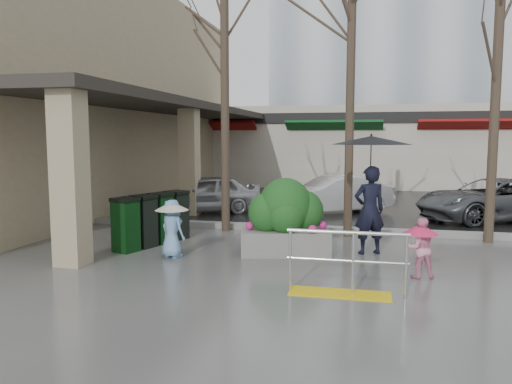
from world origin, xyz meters
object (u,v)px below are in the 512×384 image
at_px(tree_midwest, 352,23).
at_px(tree_west, 225,35).
at_px(child_pink, 420,243).
at_px(planter, 286,218).
at_px(news_boxes, 153,219).
at_px(car_c, 493,200).
at_px(woman, 370,178).
at_px(child_blue, 172,223).
at_px(car_a, 204,194).
at_px(car_b, 334,194).
at_px(handrail, 344,271).
at_px(tree_mideast, 499,32).

bearing_deg(tree_midwest, tree_west, -180.00).
bearing_deg(child_pink, planter, -39.65).
height_order(news_boxes, car_c, car_c).
distance_m(woman, child_blue, 4.26).
bearing_deg(child_pink, car_c, -124.79).
xyz_separation_m(tree_midwest, car_c, (4.11, 3.38, -4.60)).
distance_m(child_pink, car_a, 8.99).
relative_size(tree_west, car_b, 1.78).
relative_size(tree_midwest, car_a, 1.89).
distance_m(woman, car_c, 6.41).
bearing_deg(car_b, tree_midwest, -23.74).
distance_m(handrail, car_c, 9.08).
relative_size(tree_mideast, child_pink, 6.06).
distance_m(tree_midwest, child_pink, 5.97).
height_order(woman, car_a, woman).
distance_m(child_pink, planter, 2.94).
distance_m(child_pink, car_c, 7.40).
distance_m(handrail, tree_midwest, 6.83).
xyz_separation_m(planter, car_a, (-3.60, 5.19, -0.15)).
bearing_deg(tree_midwest, car_a, 148.36).
distance_m(tree_mideast, woman, 4.63).
bearing_deg(car_a, car_b, 74.18).
bearing_deg(child_blue, car_a, -50.96).
xyz_separation_m(car_a, car_c, (8.92, 0.41, 0.00)).
relative_size(woman, child_pink, 2.38).
bearing_deg(car_c, child_blue, -74.79).
distance_m(handrail, tree_mideast, 7.28).
distance_m(handrail, news_boxes, 5.29).
bearing_deg(car_b, child_pink, -17.33).
bearing_deg(car_c, child_pink, -46.63).
bearing_deg(car_b, child_blue, -55.18).
bearing_deg(car_a, handrail, 5.43).
xyz_separation_m(child_pink, car_a, (-6.23, 6.48, 0.01)).
bearing_deg(woman, handrail, 59.01).
xyz_separation_m(tree_mideast, child_blue, (-6.75, -3.08, -4.14)).
xyz_separation_m(tree_west, child_blue, (-0.25, -3.08, -4.36)).
relative_size(planter, car_b, 0.53).
bearing_deg(handrail, woman, 82.88).
height_order(tree_mideast, news_boxes, tree_mideast).
bearing_deg(child_blue, planter, -132.66).
height_order(handrail, planter, planter).
bearing_deg(car_a, news_boxes, -22.01).
height_order(tree_west, child_blue, tree_west).
bearing_deg(handrail, planter, 118.04).
distance_m(child_pink, news_boxes, 5.96).
bearing_deg(child_pink, handrail, 32.07).
xyz_separation_m(tree_west, tree_mideast, (6.50, 0.00, -0.22)).
bearing_deg(car_b, car_a, -111.41).
xyz_separation_m(child_pink, child_blue, (-4.86, 0.43, 0.10)).
bearing_deg(car_b, tree_mideast, 12.93).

